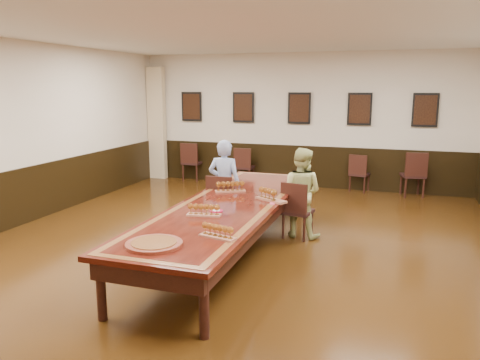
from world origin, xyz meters
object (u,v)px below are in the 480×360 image
(chair_man, at_px, (223,202))
(spare_chair_a, at_px, (192,161))
(chair_woman, at_px, (298,210))
(carved_platter, at_px, (154,244))
(person_man, at_px, (224,184))
(spare_chair_c, at_px, (360,173))
(conference_table, at_px, (229,213))
(spare_chair_b, at_px, (245,166))
(person_woman, at_px, (301,192))
(spare_chair_d, at_px, (413,174))

(chair_man, height_order, spare_chair_a, spare_chair_a)
(chair_woman, distance_m, carved_platter, 3.17)
(person_man, height_order, carved_platter, person_man)
(spare_chair_c, height_order, carved_platter, spare_chair_c)
(chair_woman, bearing_deg, carved_platter, 82.16)
(spare_chair_a, height_order, spare_chair_c, spare_chair_a)
(chair_man, xyz_separation_m, conference_table, (0.49, -1.05, 0.13))
(spare_chair_a, xyz_separation_m, spare_chair_b, (1.45, -0.07, -0.03))
(chair_man, height_order, carved_platter, chair_man)
(person_woman, bearing_deg, spare_chair_a, -36.56)
(person_man, distance_m, person_woman, 1.32)
(spare_chair_d, bearing_deg, person_woman, 48.98)
(spare_chair_b, height_order, carved_platter, spare_chair_b)
(chair_man, height_order, spare_chair_c, chair_man)
(person_man, bearing_deg, conference_table, 109.93)
(chair_woman, bearing_deg, conference_table, 61.48)
(spare_chair_d, xyz_separation_m, carved_platter, (-2.77, -6.68, 0.27))
(chair_man, xyz_separation_m, person_woman, (1.31, 0.09, 0.25))
(spare_chair_a, xyz_separation_m, conference_table, (2.76, -4.83, 0.12))
(spare_chair_b, height_order, spare_chair_c, spare_chair_b)
(conference_table, bearing_deg, spare_chair_a, 119.72)
(spare_chair_b, bearing_deg, chair_man, 101.63)
(chair_man, bearing_deg, spare_chair_b, -81.10)
(spare_chair_b, distance_m, spare_chair_c, 2.79)
(spare_chair_a, bearing_deg, spare_chair_d, 176.69)
(chair_woman, relative_size, carved_platter, 1.21)
(spare_chair_b, xyz_separation_m, spare_chair_d, (3.94, -0.06, 0.04))
(spare_chair_a, relative_size, spare_chair_c, 1.12)
(spare_chair_b, height_order, spare_chair_d, spare_chair_d)
(spare_chair_b, bearing_deg, carved_platter, 99.15)
(spare_chair_d, distance_m, carved_platter, 7.24)
(conference_table, bearing_deg, spare_chair_d, 60.70)
(chair_man, distance_m, carved_platter, 3.06)
(person_man, distance_m, carved_platter, 3.15)
(spare_chair_c, distance_m, carved_platter, 7.01)
(chair_man, distance_m, spare_chair_d, 4.81)
(person_woman, bearing_deg, spare_chair_d, -107.60)
(spare_chair_b, bearing_deg, chair_woman, 118.78)
(spare_chair_a, xyz_separation_m, spare_chair_d, (5.39, -0.13, 0.01))
(chair_woman, xyz_separation_m, spare_chair_c, (0.68, 3.80, -0.02))
(chair_man, relative_size, spare_chair_c, 1.09)
(spare_chair_c, xyz_separation_m, person_woman, (-0.66, -3.70, 0.29))
(conference_table, bearing_deg, person_man, 113.40)
(person_woman, bearing_deg, spare_chair_b, -50.26)
(person_man, relative_size, carved_platter, 2.00)
(chair_man, xyz_separation_m, person_man, (-0.01, 0.10, 0.29))
(chair_man, bearing_deg, conference_table, 111.66)
(spare_chair_c, relative_size, spare_chair_d, 0.87)
(spare_chair_c, height_order, spare_chair_d, spare_chair_d)
(person_man, bearing_deg, carved_platter, 93.23)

